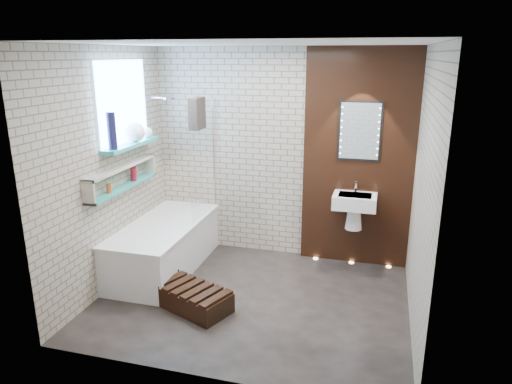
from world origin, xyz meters
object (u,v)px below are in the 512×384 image
(bathtub, at_px, (164,246))
(led_mirror, at_px, (360,131))
(bath_screen, at_px, (203,160))
(walnut_step, at_px, (188,297))
(washbasin, at_px, (354,206))

(bathtub, bearing_deg, led_mirror, 19.78)
(bath_screen, height_order, walnut_step, bath_screen)
(walnut_step, bearing_deg, bath_screen, 102.78)
(washbasin, xyz_separation_m, walnut_step, (-1.55, -1.37, -0.69))
(led_mirror, bearing_deg, washbasin, -90.00)
(led_mirror, bearing_deg, bath_screen, -169.34)
(washbasin, relative_size, led_mirror, 0.83)
(bathtub, xyz_separation_m, bath_screen, (0.35, 0.44, 0.99))
(bath_screen, distance_m, led_mirror, 1.89)
(led_mirror, xyz_separation_m, walnut_step, (-1.55, -1.53, -1.55))
(bath_screen, height_order, washbasin, bath_screen)
(bathtub, height_order, walnut_step, bathtub)
(bath_screen, relative_size, walnut_step, 1.54)
(washbasin, height_order, led_mirror, led_mirror)
(led_mirror, height_order, walnut_step, led_mirror)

